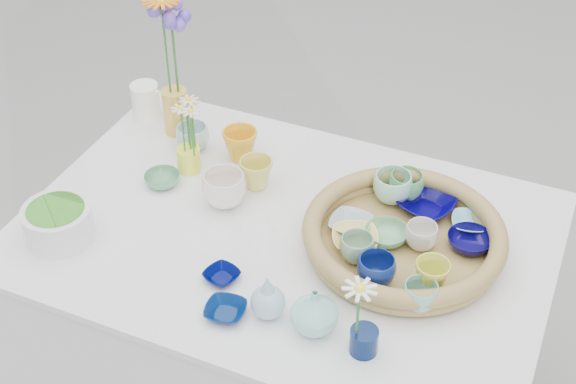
% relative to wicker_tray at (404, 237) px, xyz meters
% --- Properties ---
extents(wicker_tray, '(0.47, 0.47, 0.08)m').
position_rel_wicker_tray_xyz_m(wicker_tray, '(0.00, 0.00, 0.00)').
color(wicker_tray, olive).
rests_on(wicker_tray, display_table).
extents(tray_ceramic_0, '(0.16, 0.16, 0.03)m').
position_rel_wicker_tray_xyz_m(tray_ceramic_0, '(0.01, 0.14, -0.00)').
color(tray_ceramic_0, '#04004B').
rests_on(tray_ceramic_0, wicker_tray).
extents(tray_ceramic_1, '(0.13, 0.13, 0.03)m').
position_rel_wicker_tray_xyz_m(tray_ceramic_1, '(0.14, 0.05, -0.00)').
color(tray_ceramic_1, '#070344').
rests_on(tray_ceramic_1, wicker_tray).
extents(tray_ceramic_2, '(0.10, 0.10, 0.07)m').
position_rel_wicker_tray_xyz_m(tray_ceramic_2, '(0.10, -0.11, 0.02)').
color(tray_ceramic_2, gold).
rests_on(tray_ceramic_2, wicker_tray).
extents(tray_ceramic_3, '(0.13, 0.13, 0.03)m').
position_rel_wicker_tray_xyz_m(tray_ceramic_3, '(-0.04, -0.00, -0.00)').
color(tray_ceramic_3, '#66A672').
rests_on(tray_ceramic_3, wicker_tray).
extents(tray_ceramic_4, '(0.09, 0.09, 0.06)m').
position_rel_wicker_tray_xyz_m(tray_ceramic_4, '(-0.08, -0.09, 0.01)').
color(tray_ceramic_4, '#7DA88E').
rests_on(tray_ceramic_4, wicker_tray).
extents(tray_ceramic_5, '(0.10, 0.10, 0.02)m').
position_rel_wicker_tray_xyz_m(tray_ceramic_5, '(-0.13, 0.00, -0.01)').
color(tray_ceramic_5, '#9CC2BE').
rests_on(tray_ceramic_5, wicker_tray).
extents(tray_ceramic_6, '(0.12, 0.12, 0.08)m').
position_rel_wicker_tray_xyz_m(tray_ceramic_6, '(-0.08, 0.15, 0.02)').
color(tray_ceramic_6, '#A1E0C7').
rests_on(tray_ceramic_6, wicker_tray).
extents(tray_ceramic_7, '(0.08, 0.08, 0.06)m').
position_rel_wicker_tray_xyz_m(tray_ceramic_7, '(0.04, 0.01, 0.01)').
color(tray_ceramic_7, silver).
rests_on(tray_ceramic_7, wicker_tray).
extents(tray_ceramic_8, '(0.11, 0.11, 0.02)m').
position_rel_wicker_tray_xyz_m(tray_ceramic_8, '(0.13, 0.12, -0.01)').
color(tray_ceramic_8, '#79CDE3').
rests_on(tray_ceramic_8, wicker_tray).
extents(tray_ceramic_9, '(0.10, 0.10, 0.07)m').
position_rel_wicker_tray_xyz_m(tray_ceramic_9, '(-0.02, -0.14, 0.01)').
color(tray_ceramic_9, navy).
rests_on(tray_ceramic_9, wicker_tray).
extents(tray_ceramic_10, '(0.14, 0.14, 0.03)m').
position_rel_wicker_tray_xyz_m(tray_ceramic_10, '(-0.10, -0.04, -0.01)').
color(tray_ceramic_10, '#FFDE73').
rests_on(tray_ceramic_10, wicker_tray).
extents(tray_ceramic_11, '(0.08, 0.08, 0.06)m').
position_rel_wicker_tray_xyz_m(tray_ceramic_11, '(0.09, -0.18, 0.01)').
color(tray_ceramic_11, '#75BCA8').
rests_on(tray_ceramic_11, wicker_tray).
extents(tray_ceramic_12, '(0.10, 0.10, 0.07)m').
position_rel_wicker_tray_xyz_m(tray_ceramic_12, '(-0.05, 0.17, 0.01)').
color(tray_ceramic_12, '#54A864').
rests_on(tray_ceramic_12, wicker_tray).
extents(loose_ceramic_0, '(0.11, 0.11, 0.09)m').
position_rel_wicker_tray_xyz_m(loose_ceramic_0, '(-0.51, 0.17, 0.00)').
color(loose_ceramic_0, gold).
rests_on(loose_ceramic_0, display_table).
extents(loose_ceramic_1, '(0.09, 0.09, 0.08)m').
position_rel_wicker_tray_xyz_m(loose_ceramic_1, '(-0.42, 0.08, 0.00)').
color(loose_ceramic_1, '#D6C552').
rests_on(loose_ceramic_1, display_table).
extents(loose_ceramic_2, '(0.10, 0.10, 0.03)m').
position_rel_wicker_tray_xyz_m(loose_ceramic_2, '(-0.64, -0.01, -0.02)').
color(loose_ceramic_2, '#529064').
rests_on(loose_ceramic_2, display_table).
extents(loose_ceramic_3, '(0.13, 0.13, 0.09)m').
position_rel_wicker_tray_xyz_m(loose_ceramic_3, '(-0.46, -0.01, 0.00)').
color(loose_ceramic_3, white).
rests_on(loose_ceramic_3, display_table).
extents(loose_ceramic_4, '(0.10, 0.10, 0.02)m').
position_rel_wicker_tray_xyz_m(loose_ceramic_4, '(-0.34, -0.26, -0.03)').
color(loose_ceramic_4, '#000641').
rests_on(loose_ceramic_4, display_table).
extents(loose_ceramic_5, '(0.09, 0.09, 0.07)m').
position_rel_wicker_tray_xyz_m(loose_ceramic_5, '(-0.65, 0.16, -0.00)').
color(loose_ceramic_5, '#A6CBC8').
rests_on(loose_ceramic_5, display_table).
extents(loose_ceramic_6, '(0.10, 0.10, 0.02)m').
position_rel_wicker_tray_xyz_m(loose_ceramic_6, '(-0.29, -0.35, -0.03)').
color(loose_ceramic_6, '#02194B').
rests_on(loose_ceramic_6, display_table).
extents(fluted_bowl, '(0.20, 0.20, 0.09)m').
position_rel_wicker_tray_xyz_m(fluted_bowl, '(-0.76, -0.28, 0.00)').
color(fluted_bowl, silver).
rests_on(fluted_bowl, display_table).
extents(bud_vase_paleblue, '(0.09, 0.09, 0.12)m').
position_rel_wicker_tray_xyz_m(bud_vase_paleblue, '(-0.20, -0.31, 0.02)').
color(bud_vase_paleblue, '#97B6C9').
rests_on(bud_vase_paleblue, display_table).
extents(bud_vase_seafoam, '(0.12, 0.12, 0.11)m').
position_rel_wicker_tray_xyz_m(bud_vase_seafoam, '(-0.10, -0.31, 0.01)').
color(bud_vase_seafoam, '#87D6C6').
rests_on(bud_vase_seafoam, display_table).
extents(bud_vase_cobalt, '(0.06, 0.06, 0.06)m').
position_rel_wicker_tray_xyz_m(bud_vase_cobalt, '(0.02, -0.32, -0.01)').
color(bud_vase_cobalt, '#051742').
rests_on(bud_vase_cobalt, display_table).
extents(single_daisy, '(0.11, 0.11, 0.14)m').
position_rel_wicker_tray_xyz_m(single_daisy, '(0.00, -0.34, 0.08)').
color(single_daisy, white).
rests_on(single_daisy, bud_vase_cobalt).
extents(tall_vase_yellow, '(0.09, 0.09, 0.13)m').
position_rel_wicker_tray_xyz_m(tall_vase_yellow, '(-0.73, 0.22, 0.03)').
color(tall_vase_yellow, gold).
rests_on(tall_vase_yellow, display_table).
extents(gerbera, '(0.14, 0.14, 0.29)m').
position_rel_wicker_tray_xyz_m(gerbera, '(-0.73, 0.21, 0.23)').
color(gerbera, orange).
rests_on(gerbera, tall_vase_yellow).
extents(hydrangea, '(0.10, 0.10, 0.31)m').
position_rel_wicker_tray_xyz_m(hydrangea, '(-0.72, 0.22, 0.20)').
color(hydrangea, '#754FCB').
rests_on(hydrangea, tall_vase_yellow).
extents(white_pitcher, '(0.12, 0.09, 0.11)m').
position_rel_wicker_tray_xyz_m(white_pitcher, '(-0.84, 0.25, 0.01)').
color(white_pitcher, white).
rests_on(white_pitcher, display_table).
extents(daisy_cup, '(0.07, 0.07, 0.07)m').
position_rel_wicker_tray_xyz_m(daisy_cup, '(-0.61, 0.07, -0.00)').
color(daisy_cup, '#F3F739').
rests_on(daisy_cup, display_table).
extents(daisy_posy, '(0.09, 0.09, 0.15)m').
position_rel_wicker_tray_xyz_m(daisy_posy, '(-0.60, 0.07, 0.11)').
color(daisy_posy, white).
rests_on(daisy_posy, daisy_cup).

